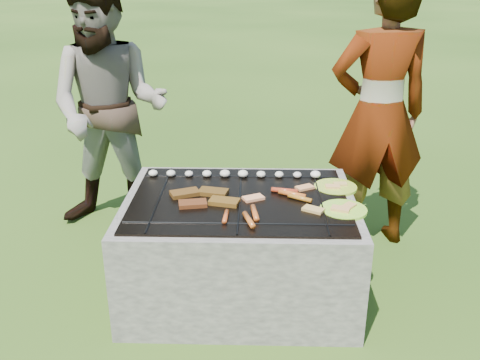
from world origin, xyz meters
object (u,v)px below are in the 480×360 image
object	(u,v)px
fire_pit	(240,249)
cook	(379,114)
plate_far	(335,187)
plate_near	(343,210)
bystander	(110,109)

from	to	relation	value
fire_pit	cook	bearing A→B (deg)	37.33
plate_far	fire_pit	bearing A→B (deg)	-162.43
plate_near	bystander	world-z (taller)	bystander
fire_pit	bystander	size ratio (longest dim) A/B	0.73
plate_far	bystander	xyz separation A→B (m)	(-1.50, 0.71, 0.28)
fire_pit	plate_far	xyz separation A→B (m)	(0.56, 0.18, 0.33)
plate_near	cook	distance (m)	0.93
fire_pit	plate_far	size ratio (longest dim) A/B	4.99
plate_near	cook	world-z (taller)	cook
plate_far	bystander	distance (m)	1.68
plate_near	bystander	distance (m)	1.83
plate_near	fire_pit	bearing A→B (deg)	166.63
plate_near	cook	bearing A→B (deg)	67.91
cook	plate_near	bearing A→B (deg)	58.64
fire_pit	plate_near	xyz separation A→B (m)	(0.56, -0.13, 0.33)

